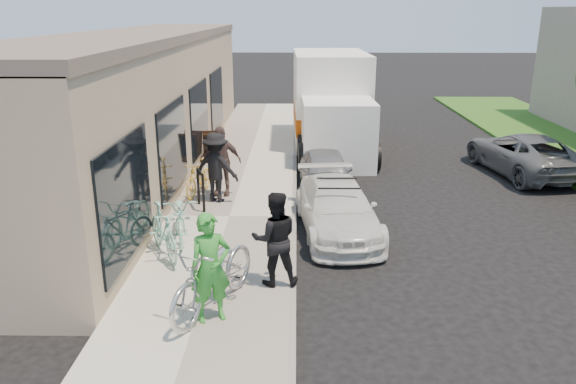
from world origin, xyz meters
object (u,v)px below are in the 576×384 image
object	(u,v)px
bike_rack	(201,186)
cruiser_bike_b	(180,216)
man_standing	(275,239)
bystander_b	(220,161)
sandwich_board	(213,147)
cruiser_bike_c	(198,178)
far_car_gray	(524,154)
cruiser_bike_a	(163,231)
tandem_bike	(214,274)
bystander_a	(216,167)
moving_truck	(331,107)
sedan_white	(337,208)
woman_rider	(210,268)
sedan_silver	(326,172)

from	to	relation	value
bike_rack	cruiser_bike_b	distance (m)	1.94
man_standing	bystander_b	size ratio (longest dim) A/B	0.93
sandwich_board	cruiser_bike_c	distance (m)	3.33
cruiser_bike_b	far_car_gray	bearing A→B (deg)	18.73
far_car_gray	cruiser_bike_a	xyz separation A→B (m)	(-9.67, -6.65, 0.04)
tandem_bike	bystander_a	bearing A→B (deg)	121.69
cruiser_bike_a	cruiser_bike_b	size ratio (longest dim) A/B	0.93
moving_truck	bystander_b	distance (m)	6.98
man_standing	cruiser_bike_c	distance (m)	5.57
sedan_white	tandem_bike	xyz separation A→B (m)	(-2.25, -3.75, 0.19)
far_car_gray	woman_rider	bearing A→B (deg)	38.51
far_car_gray	cruiser_bike_c	bearing A→B (deg)	6.96
cruiser_bike_a	far_car_gray	bearing A→B (deg)	6.20
tandem_bike	bystander_b	size ratio (longest dim) A/B	1.28
bike_rack	man_standing	size ratio (longest dim) A/B	0.56
cruiser_bike_c	bystander_b	bearing A→B (deg)	16.44
bystander_a	far_car_gray	bearing A→B (deg)	-142.12
sedan_silver	woman_rider	world-z (taller)	woman_rider
sandwich_board	bystander_b	bearing A→B (deg)	-89.09
bike_rack	bystander_b	bearing A→B (deg)	71.60
far_car_gray	bystander_a	size ratio (longest dim) A/B	2.55
bike_rack	man_standing	xyz separation A→B (m)	(1.99, -4.03, 0.28)
sandwich_board	cruiser_bike_c	xyz separation A→B (m)	(0.09, -3.33, -0.04)
cruiser_bike_a	cruiser_bike_b	xyz separation A→B (m)	(0.15, 0.93, -0.03)
sedan_silver	cruiser_bike_c	world-z (taller)	sedan_silver
sedan_white	woman_rider	world-z (taller)	woman_rider
far_car_gray	cruiser_bike_b	bearing A→B (deg)	22.22
bystander_b	bike_rack	bearing A→B (deg)	-107.59
woman_rider	bystander_b	world-z (taller)	bystander_b
moving_truck	sandwich_board	bearing A→B (deg)	-145.62
bike_rack	cruiser_bike_c	world-z (taller)	bike_rack
sedan_white	bystander_b	xyz separation A→B (m)	(-2.93, 2.28, 0.50)
bystander_b	moving_truck	bearing A→B (deg)	63.01
moving_truck	man_standing	size ratio (longest dim) A/B	4.03
woman_rider	man_standing	world-z (taller)	woman_rider
sandwich_board	bystander_b	world-z (taller)	bystander_b
bike_rack	far_car_gray	world-z (taller)	far_car_gray
bike_rack	bystander_b	distance (m)	1.20
man_standing	sedan_silver	bearing A→B (deg)	-109.88
sandwich_board	bystander_b	xyz separation A→B (m)	(0.70, -3.31, 0.43)
cruiser_bike_c	sedan_white	bearing A→B (deg)	-18.39
sedan_silver	sedan_white	bearing A→B (deg)	-90.59
woman_rider	cruiser_bike_c	bearing A→B (deg)	78.03
moving_truck	bystander_a	distance (m)	7.48
tandem_bike	bystander_b	world-z (taller)	bystander_b
man_standing	cruiser_bike_a	bearing A→B (deg)	-35.47
tandem_bike	bystander_b	distance (m)	6.07
sedan_white	tandem_bike	size ratio (longest dim) A/B	1.75
cruiser_bike_a	man_standing	bearing A→B (deg)	-55.41
sedan_silver	moving_truck	bearing A→B (deg)	82.72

